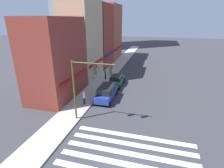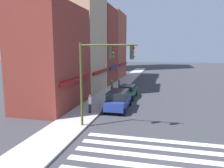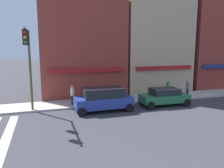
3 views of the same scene
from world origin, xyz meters
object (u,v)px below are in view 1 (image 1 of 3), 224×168
object	(u,v)px
pedestrian_white_shirt	(84,97)
pedestrian_green_top	(105,74)
traffic_signal	(88,80)
suv_blue	(106,92)
pedestrian_grey_coat	(112,71)
sedan_green	(117,80)

from	to	relation	value
pedestrian_white_shirt	pedestrian_green_top	bearing A→B (deg)	-65.40
traffic_signal	suv_blue	world-z (taller)	traffic_signal
pedestrian_green_top	pedestrian_white_shirt	size ratio (longest dim) A/B	1.00
traffic_signal	pedestrian_white_shirt	xyz separation A→B (m)	(3.34, 2.04, -3.61)
pedestrian_grey_coat	sedan_green	bearing A→B (deg)	-75.47
sedan_green	pedestrian_green_top	distance (m)	3.13
traffic_signal	sedan_green	bearing A→B (deg)	-0.88
pedestrian_grey_coat	pedestrian_white_shirt	bearing A→B (deg)	-102.96
sedan_green	traffic_signal	bearing A→B (deg)	-179.45
pedestrian_green_top	pedestrian_white_shirt	xyz separation A→B (m)	(-9.83, -0.26, 0.00)
traffic_signal	pedestrian_grey_coat	xyz separation A→B (m)	(15.12, 1.68, -3.61)
pedestrian_green_top	pedestrian_grey_coat	bearing A→B (deg)	-15.00
traffic_signal	sedan_green	size ratio (longest dim) A/B	1.47
pedestrian_green_top	suv_blue	bearing A→B (deg)	-158.98
traffic_signal	pedestrian_grey_coat	world-z (taller)	traffic_signal
sedan_green	pedestrian_green_top	xyz separation A→B (m)	(1.90, 2.48, 0.23)
traffic_signal	sedan_green	world-z (taller)	traffic_signal
suv_blue	pedestrian_green_top	world-z (taller)	suv_blue
suv_blue	sedan_green	distance (m)	5.70
pedestrian_grey_coat	pedestrian_white_shirt	xyz separation A→B (m)	(-11.78, 0.37, 0.00)
suv_blue	pedestrian_white_shirt	distance (m)	3.15
pedestrian_grey_coat	pedestrian_white_shirt	size ratio (longest dim) A/B	1.00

